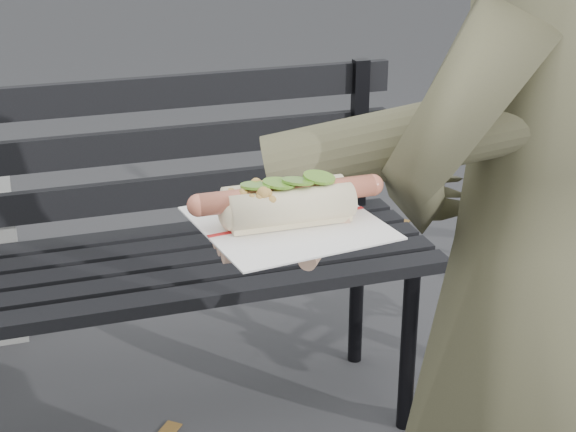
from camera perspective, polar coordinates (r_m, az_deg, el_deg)
name	(u,v)px	position (r m, az deg, el deg)	size (l,w,h in m)	color
park_bench	(108,238)	(2.14, -11.59, -1.40)	(1.50, 0.44, 0.88)	black
person	(526,289)	(1.33, 15.14, -4.60)	(0.57, 0.38, 1.57)	brown
held_hotdog	(420,150)	(1.10, 8.55, 4.22)	(0.63, 0.32, 0.20)	brown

